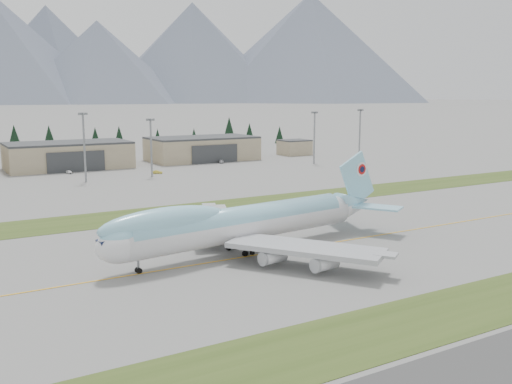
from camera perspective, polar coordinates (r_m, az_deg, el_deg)
ground at (r=114.35m, az=6.06°, el=-5.33°), size 7000.00×7000.00×0.00m
grass_strip_near at (r=88.17m, az=21.10°, el=-10.52°), size 400.00×14.00×0.08m
grass_strip_far at (r=151.96m, az=-4.04°, el=-1.56°), size 400.00×18.00×0.08m
taxiway_line_main at (r=114.35m, az=6.06°, el=-5.33°), size 400.00×0.40×0.02m
boeing_747_freighter at (r=107.70m, az=-1.31°, el=-3.07°), size 66.40×56.74×17.43m
hangar_center at (r=245.19m, az=-18.24°, el=3.51°), size 48.00×26.60×10.80m
hangar_right at (r=264.23m, az=-5.40°, el=4.36°), size 48.00×26.60×10.80m
control_shed at (r=287.37m, az=3.87°, el=4.48°), size 14.00×12.00×7.60m
floodlight_masts at (r=210.53m, az=-11.27°, el=5.72°), size 203.22×10.16×23.72m
service_vehicle_a at (r=228.85m, az=-18.17°, el=1.75°), size 2.09×3.99×1.29m
service_vehicle_b at (r=220.63m, az=-9.84°, el=1.82°), size 4.04×3.11×1.28m
service_vehicle_c at (r=251.54m, az=-3.47°, el=2.89°), size 3.78×5.03×1.35m
conifer_belt at (r=310.20m, az=-17.53°, el=5.01°), size 264.66×16.30×16.98m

